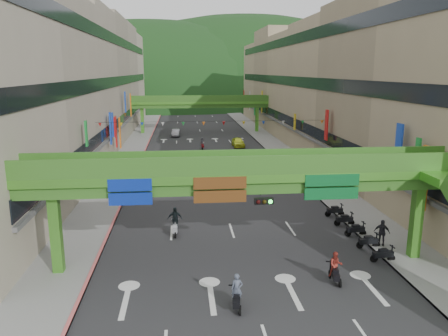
% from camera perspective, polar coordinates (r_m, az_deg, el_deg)
% --- Properties ---
extents(ground, '(320.00, 320.00, 0.00)m').
position_cam_1_polar(ground, '(22.44, 4.72, -19.09)').
color(ground, black).
rests_on(ground, ground).
extents(road_slab, '(18.00, 140.00, 0.02)m').
position_cam_1_polar(road_slab, '(69.85, -2.55, 2.93)').
color(road_slab, '#28282B').
rests_on(road_slab, ground).
extents(sidewalk_left, '(4.00, 140.00, 0.15)m').
position_cam_1_polar(sidewalk_left, '(70.14, -11.57, 2.78)').
color(sidewalk_left, gray).
rests_on(sidewalk_left, ground).
extents(sidewalk_right, '(4.00, 140.00, 0.15)m').
position_cam_1_polar(sidewalk_right, '(71.26, 6.33, 3.11)').
color(sidewalk_right, gray).
rests_on(sidewalk_right, ground).
extents(curb_left, '(0.20, 140.00, 0.18)m').
position_cam_1_polar(curb_left, '(69.97, -10.02, 2.83)').
color(curb_left, '#CC5959').
rests_on(curb_left, ground).
extents(curb_right, '(0.20, 140.00, 0.18)m').
position_cam_1_polar(curb_right, '(70.89, 4.83, 3.11)').
color(curb_right, gray).
rests_on(curb_right, ground).
extents(building_row_left, '(12.80, 95.00, 19.00)m').
position_cam_1_polar(building_row_left, '(70.49, -18.43, 10.12)').
color(building_row_left, '#9E937F').
rests_on(building_row_left, ground).
extents(building_row_right, '(12.80, 95.00, 19.00)m').
position_cam_1_polar(building_row_right, '(72.39, 12.78, 10.50)').
color(building_row_right, gray).
rests_on(building_row_right, ground).
extents(overpass_near, '(28.00, 12.27, 7.10)m').
position_cam_1_polar(overpass_near, '(25.43, 4.86, -2.40)').
color(overpass_near, '#4C9E2D').
rests_on(overpass_near, ground).
extents(overpass_far, '(28.00, 2.20, 7.10)m').
position_cam_1_polar(overpass_far, '(84.08, -3.14, 8.28)').
color(overpass_far, '#4C9E2D').
rests_on(overpass_far, ground).
extents(hill_left, '(168.00, 140.00, 112.00)m').
position_cam_1_polar(hill_left, '(179.51, -9.31, 8.72)').
color(hill_left, '#1C4419').
rests_on(hill_left, ground).
extents(hill_right, '(208.00, 176.00, 128.00)m').
position_cam_1_polar(hill_right, '(201.15, 2.65, 9.28)').
color(hill_right, '#1C4419').
rests_on(hill_right, ground).
extents(bunting_string, '(26.00, 0.36, 0.47)m').
position_cam_1_polar(bunting_string, '(49.24, -1.36, 5.85)').
color(bunting_string, black).
rests_on(bunting_string, ground).
extents(scooter_rider_near, '(0.68, 1.59, 1.92)m').
position_cam_1_polar(scooter_rider_near, '(22.72, 1.70, -16.06)').
color(scooter_rider_near, black).
rests_on(scooter_rider_near, ground).
extents(scooter_rider_mid, '(0.83, 1.59, 1.86)m').
position_cam_1_polar(scooter_rider_mid, '(25.98, 14.36, -12.45)').
color(scooter_rider_mid, black).
rests_on(scooter_rider_mid, ground).
extents(scooter_rider_left, '(1.08, 1.60, 2.16)m').
position_cam_1_polar(scooter_rider_left, '(32.09, -6.42, -6.90)').
color(scooter_rider_left, '#9F9FA7').
rests_on(scooter_rider_left, ground).
extents(scooter_rider_far, '(0.76, 1.60, 1.83)m').
position_cam_1_polar(scooter_rider_far, '(66.45, -2.86, 3.21)').
color(scooter_rider_far, maroon).
rests_on(scooter_rider_far, ground).
extents(parked_scooter_row, '(1.60, 9.35, 1.08)m').
position_cam_1_polar(parked_scooter_row, '(33.28, 16.81, -7.71)').
color(parked_scooter_row, black).
rests_on(parked_scooter_row, ground).
extents(car_silver, '(1.64, 4.03, 1.30)m').
position_cam_1_polar(car_silver, '(80.24, -6.30, 4.59)').
color(car_silver, '#9F9FA7').
rests_on(car_silver, ground).
extents(car_yellow, '(1.83, 4.37, 1.48)m').
position_cam_1_polar(car_yellow, '(68.60, 1.86, 3.37)').
color(car_yellow, yellow).
rests_on(car_yellow, ground).
extents(pedestrian_red, '(0.79, 0.63, 1.55)m').
position_cam_1_polar(pedestrian_red, '(42.89, 16.25, -2.75)').
color(pedestrian_red, '#BB3151').
rests_on(pedestrian_red, ground).
extents(pedestrian_dark, '(1.13, 0.87, 1.79)m').
position_cam_1_polar(pedestrian_dark, '(31.84, 19.89, -8.15)').
color(pedestrian_dark, '#24232A').
rests_on(pedestrian_dark, ground).
extents(pedestrian_blue, '(0.97, 0.73, 1.87)m').
position_cam_1_polar(pedestrian_blue, '(50.94, 12.62, 0.04)').
color(pedestrian_blue, '#374D5C').
rests_on(pedestrian_blue, ground).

